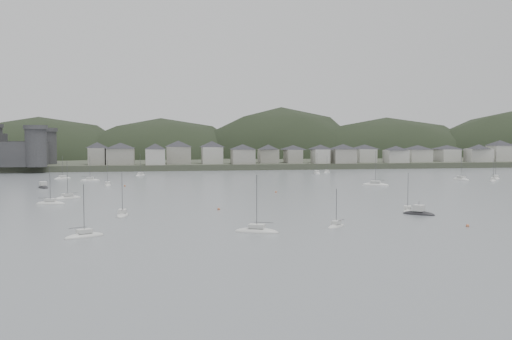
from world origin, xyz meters
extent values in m
plane|color=slate|center=(0.00, 0.00, 0.00)|extent=(900.00, 900.00, 0.00)
cube|color=#383D2D|center=(0.00, 295.00, 1.50)|extent=(900.00, 250.00, 3.00)
ellipsoid|color=black|center=(-110.87, 271.94, -10.14)|extent=(138.98, 92.48, 81.13)
ellipsoid|color=black|center=(-32.30, 272.87, -9.97)|extent=(132.08, 90.41, 79.74)
ellipsoid|color=black|center=(50.65, 272.93, -12.68)|extent=(133.88, 88.37, 101.41)
ellipsoid|color=black|center=(125.95, 267.91, -10.32)|extent=(165.81, 81.78, 82.55)
cylinder|color=#38383B|center=(-92.00, 166.00, 12.00)|extent=(10.00, 10.00, 18.00)
cylinder|color=#38383B|center=(-92.00, 194.00, 11.50)|extent=(10.00, 10.00, 17.00)
cube|color=#38383B|center=(-92.00, 180.00, 9.00)|extent=(3.50, 30.00, 12.00)
cube|color=gray|center=(-65.00, 181.96, 7.29)|extent=(8.34, 12.91, 8.59)
pyramid|color=#28282D|center=(-65.00, 181.96, 13.09)|extent=(15.78, 15.78, 3.01)
cube|color=gray|center=(-53.32, 181.32, 7.18)|extent=(13.68, 13.35, 8.36)
pyramid|color=#28282D|center=(-53.32, 181.32, 12.82)|extent=(20.07, 20.07, 2.93)
cube|color=#B7B5AC|center=(-35.57, 176.02, 7.04)|extent=(9.78, 10.20, 8.08)
pyramid|color=#28282D|center=(-35.57, 176.02, 12.49)|extent=(14.83, 14.83, 2.83)
cube|color=gray|center=(-23.51, 185.65, 7.55)|extent=(12.59, 13.33, 9.09)
pyramid|color=#28282D|center=(-23.51, 185.65, 13.68)|extent=(19.24, 19.24, 3.18)
cube|color=#B7B5AC|center=(-5.75, 184.10, 7.43)|extent=(10.74, 12.17, 8.87)
pyramid|color=#28282D|center=(-5.75, 184.10, 13.42)|extent=(17.01, 17.01, 3.10)
cube|color=gray|center=(9.92, 177.53, 6.85)|extent=(11.63, 12.09, 7.69)
pyramid|color=#28282D|center=(9.92, 177.53, 12.04)|extent=(17.61, 17.61, 2.69)
cube|color=gray|center=(25.25, 186.19, 6.72)|extent=(10.37, 9.35, 7.44)
pyramid|color=#28282D|center=(25.25, 186.19, 11.74)|extent=(14.65, 14.65, 2.60)
cube|color=gray|center=(38.63, 183.79, 6.61)|extent=(8.24, 12.20, 7.22)
pyramid|color=#28282D|center=(38.63, 183.79, 11.48)|extent=(15.17, 15.17, 2.53)
cube|color=#B7B5AC|center=(52.50, 178.55, 6.73)|extent=(8.06, 10.91, 7.46)
pyramid|color=#28282D|center=(52.50, 178.55, 11.77)|extent=(14.08, 14.08, 2.61)
cube|color=gray|center=(64.81, 177.06, 6.83)|extent=(11.73, 11.78, 7.66)
pyramid|color=#28282D|center=(64.81, 177.06, 12.00)|extent=(17.46, 17.46, 2.68)
cube|color=#B7B5AC|center=(80.64, 186.91, 6.67)|extent=(10.19, 13.02, 7.33)
pyramid|color=#28282D|center=(80.64, 186.91, 11.62)|extent=(17.23, 17.23, 2.57)
cube|color=#B7B5AC|center=(95.55, 178.06, 6.44)|extent=(11.70, 9.81, 6.88)
pyramid|color=#28282D|center=(95.55, 178.06, 11.08)|extent=(15.97, 15.97, 2.41)
cube|color=#B7B5AC|center=(112.40, 186.91, 6.50)|extent=(12.83, 12.48, 7.00)
pyramid|color=#28282D|center=(112.40, 186.91, 11.22)|extent=(18.79, 18.79, 2.45)
cube|color=#B7B5AC|center=(130.73, 187.42, 6.48)|extent=(11.07, 13.50, 6.97)
pyramid|color=#28282D|center=(130.73, 187.42, 11.19)|extent=(18.25, 18.25, 2.44)
cube|color=#B7B5AC|center=(146.02, 179.72, 6.67)|extent=(13.75, 9.12, 7.34)
pyramid|color=#28282D|center=(146.02, 179.72, 11.62)|extent=(16.97, 16.97, 2.57)
cube|color=#B7B5AC|center=(162.92, 185.95, 7.53)|extent=(11.37, 11.57, 9.05)
pyramid|color=#28282D|center=(162.92, 185.95, 13.63)|extent=(17.03, 17.03, 3.17)
ellipsoid|color=silver|center=(97.45, 85.10, 0.05)|extent=(6.05, 7.20, 1.44)
cube|color=silver|center=(97.45, 85.10, 1.07)|extent=(2.75, 2.97, 0.70)
cylinder|color=#3F3F42|center=(97.45, 85.10, 4.70)|extent=(0.12, 0.12, 9.00)
cylinder|color=#3F3F42|center=(98.21, 84.04, 1.62)|extent=(1.96, 2.70, 0.10)
ellipsoid|color=silver|center=(-42.15, 7.30, 0.05)|extent=(3.06, 7.94, 1.56)
cube|color=silver|center=(-42.15, 7.30, 1.13)|extent=(1.91, 2.84, 0.70)
cylinder|color=#3F3F42|center=(-42.15, 7.30, 5.06)|extent=(0.12, 0.12, 9.73)
cylinder|color=#3F3F42|center=(-42.05, 5.91, 1.68)|extent=(0.36, 3.50, 0.10)
ellipsoid|color=silver|center=(1.15, -16.38, 0.05)|extent=(5.60, 5.67, 1.21)
cube|color=silver|center=(1.15, -16.38, 0.95)|extent=(2.42, 2.44, 0.70)
cylinder|color=#3F3F42|center=(1.15, -16.38, 3.97)|extent=(0.12, 0.12, 7.54)
cylinder|color=#3F3F42|center=(1.91, -17.16, 1.50)|extent=(1.97, 2.01, 0.10)
ellipsoid|color=silver|center=(40.16, 140.39, 0.05)|extent=(2.51, 7.69, 1.53)
cube|color=silver|center=(40.16, 140.39, 1.12)|extent=(1.71, 2.70, 0.70)
cylinder|color=#3F3F42|center=(40.16, 140.39, 5.00)|extent=(0.12, 0.12, 9.59)
cylinder|color=#3F3F42|center=(40.14, 141.77, 1.67)|extent=(0.13, 3.45, 0.10)
ellipsoid|color=silver|center=(-47.27, -20.00, 0.05)|extent=(7.70, 5.89, 1.50)
cube|color=silver|center=(-47.27, -20.00, 1.10)|extent=(3.11, 2.76, 0.70)
cylinder|color=#3F3F42|center=(-47.27, -20.00, 4.90)|extent=(0.12, 0.12, 9.40)
cylinder|color=#3F3F42|center=(-48.44, -19.31, 1.65)|extent=(2.97, 1.80, 0.10)
ellipsoid|color=silver|center=(46.77, 146.10, 0.05)|extent=(5.44, 6.25, 1.26)
cube|color=silver|center=(46.77, 146.10, 0.98)|extent=(2.45, 2.60, 0.70)
cylinder|color=#3F3F42|center=(46.77, 146.10, 4.15)|extent=(0.12, 0.12, 7.90)
cylinder|color=#3F3F42|center=(46.08, 147.00, 1.53)|extent=(1.80, 2.32, 0.10)
ellipsoid|color=silver|center=(-42.09, 139.48, 0.05)|extent=(5.51, 7.98, 1.53)
cube|color=silver|center=(-42.09, 139.48, 1.12)|extent=(2.68, 3.15, 0.70)
cylinder|color=#3F3F42|center=(-42.09, 139.48, 4.99)|extent=(0.12, 0.12, 9.58)
cylinder|color=#3F3F42|center=(-41.49, 138.23, 1.67)|extent=(1.57, 3.16, 0.10)
ellipsoid|color=silver|center=(104.67, 95.28, 0.05)|extent=(5.97, 9.43, 1.80)
cube|color=silver|center=(104.67, 95.28, 1.25)|extent=(2.99, 3.66, 0.70)
cylinder|color=#3F3F42|center=(104.67, 95.28, 5.83)|extent=(0.12, 0.12, 11.25)
cylinder|color=#3F3F42|center=(104.07, 96.78, 1.80)|extent=(1.57, 3.81, 0.10)
ellipsoid|color=silver|center=(-73.71, 126.18, 0.05)|extent=(7.40, 6.70, 1.52)
cube|color=silver|center=(-73.71, 126.18, 1.11)|extent=(3.11, 2.98, 0.70)
cylinder|color=#3F3F42|center=(-73.71, 126.18, 4.94)|extent=(0.12, 0.12, 9.49)
cylinder|color=#3F3F42|center=(-74.76, 127.05, 1.66)|extent=(2.70, 2.25, 0.10)
ellipsoid|color=silver|center=(43.96, 73.92, 0.05)|extent=(10.11, 7.93, 1.98)
cube|color=silver|center=(43.96, 73.92, 1.34)|extent=(4.10, 3.69, 0.70)
cylinder|color=#3F3F42|center=(43.96, 73.92, 6.40)|extent=(0.12, 0.12, 12.41)
cylinder|color=#3F3F42|center=(45.48, 74.86, 1.89)|extent=(3.85, 2.44, 0.10)
ellipsoid|color=silver|center=(88.15, 93.41, 0.05)|extent=(4.61, 9.71, 1.87)
cube|color=silver|center=(88.15, 93.41, 1.28)|extent=(2.60, 3.58, 0.70)
cylinder|color=#3F3F42|center=(88.15, 93.41, 6.03)|extent=(0.12, 0.12, 11.66)
cylinder|color=#3F3F42|center=(87.85, 91.75, 1.83)|extent=(0.85, 4.15, 0.10)
ellipsoid|color=silver|center=(25.02, 3.24, 0.05)|extent=(5.01, 7.67, 1.47)
cube|color=silver|center=(25.02, 3.24, 1.08)|extent=(2.48, 2.99, 0.70)
cylinder|color=#3F3F42|center=(25.02, 3.24, 4.78)|extent=(0.12, 0.12, 9.16)
cylinder|color=#3F3F42|center=(25.53, 2.02, 1.63)|extent=(1.37, 3.08, 0.10)
ellipsoid|color=silver|center=(-62.50, 33.64, 0.05)|extent=(8.12, 3.89, 1.56)
cube|color=silver|center=(-62.50, 33.64, 1.13)|extent=(3.00, 2.19, 0.70)
cylinder|color=#3F3F42|center=(-62.50, 33.64, 5.07)|extent=(0.12, 0.12, 9.74)
cylinder|color=#3F3F42|center=(-63.87, 33.38, 1.68)|extent=(3.46, 0.75, 0.10)
ellipsoid|color=silver|center=(-59.94, 46.30, 0.05)|extent=(8.32, 7.50, 1.70)
cube|color=silver|center=(-59.94, 46.30, 1.20)|extent=(3.50, 3.34, 0.70)
cylinder|color=#3F3F42|center=(-59.94, 46.30, 5.53)|extent=(0.12, 0.12, 10.65)
cylinder|color=#3F3F42|center=(-58.75, 45.33, 1.75)|extent=(3.03, 2.50, 0.10)
ellipsoid|color=silver|center=(-15.62, -20.00, 0.05)|extent=(9.02, 5.94, 1.73)
cube|color=silver|center=(-15.62, -20.00, 1.21)|extent=(3.53, 2.94, 0.70)
cylinder|color=#3F3F42|center=(-15.62, -20.00, 5.60)|extent=(0.12, 0.12, 10.79)
cylinder|color=#3F3F42|center=(-14.20, -19.39, 1.76)|extent=(3.61, 1.62, 0.10)
ellipsoid|color=silver|center=(-61.10, 113.29, 0.05)|extent=(7.75, 2.69, 1.53)
cube|color=silver|center=(-61.10, 113.29, 1.12)|extent=(2.74, 1.77, 0.70)
cylinder|color=#3F3F42|center=(-61.10, 113.29, 5.00)|extent=(0.12, 0.12, 9.59)
cylinder|color=#3F3F42|center=(-62.48, 113.24, 1.67)|extent=(3.45, 0.21, 0.10)
ellipsoid|color=silver|center=(-52.28, 89.65, 0.05)|extent=(2.71, 7.39, 1.46)
cube|color=silver|center=(-52.28, 89.65, 1.08)|extent=(1.73, 2.63, 0.70)
cylinder|color=#3F3F42|center=(-52.28, 89.65, 4.75)|extent=(0.12, 0.12, 9.10)
cylinder|color=#3F3F42|center=(-52.35, 88.34, 1.63)|extent=(0.27, 3.28, 0.10)
ellipsoid|color=black|center=(25.56, -1.76, 0.05)|extent=(7.41, 7.10, 1.66)
cube|color=silver|center=(25.56, -1.76, 1.53)|extent=(3.10, 3.09, 1.40)
cylinder|color=#3F3F42|center=(25.56, -1.76, 2.43)|extent=(0.10, 0.10, 1.20)
ellipsoid|color=black|center=(-73.56, 83.39, 0.05)|extent=(5.66, 8.10, 1.68)
cube|color=silver|center=(-73.56, 83.39, 1.54)|extent=(2.90, 2.97, 1.40)
cylinder|color=#3F3F42|center=(-73.56, 83.39, 2.44)|extent=(0.10, 0.10, 1.20)
sphere|color=#C16940|center=(-19.37, 14.43, 0.15)|extent=(0.70, 0.70, 0.70)
sphere|color=#C16940|center=(27.49, -20.10, 0.15)|extent=(0.70, 0.70, 0.70)
sphere|color=#C16940|center=(2.99, 54.11, 0.15)|extent=(0.70, 0.70, 0.70)
sphere|color=#C16940|center=(-45.94, 84.84, 0.15)|extent=(0.70, 0.70, 0.70)
camera|label=1|loc=(-33.81, -128.80, 18.57)|focal=41.18mm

